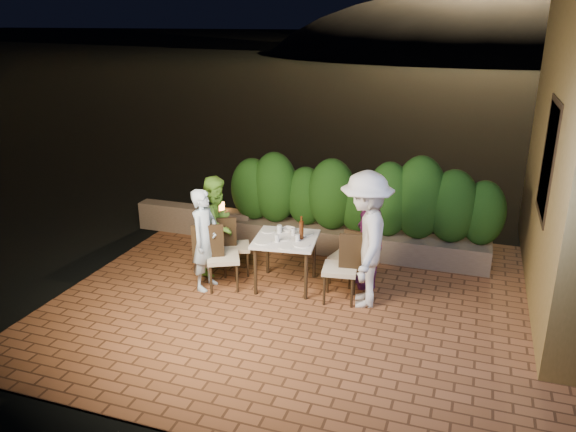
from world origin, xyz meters
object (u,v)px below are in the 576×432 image
at_px(bowl, 288,229).
at_px(chair_left_front, 223,256).
at_px(dining_table, 286,262).
at_px(parapet_lamp, 222,206).
at_px(chair_right_back, 345,256).
at_px(beer_bottle, 301,228).
at_px(diner_white, 365,240).
at_px(diner_purple, 369,237).
at_px(chair_right_front, 340,267).
at_px(diner_blue, 205,240).
at_px(chair_left_back, 236,245).
at_px(diner_green, 217,224).

xyz_separation_m(bowl, chair_left_front, (-0.78, -0.63, -0.28)).
relative_size(dining_table, parapet_lamp, 6.24).
distance_m(bowl, chair_right_back, 0.92).
xyz_separation_m(beer_bottle, parapet_lamp, (-1.94, 1.46, -0.35)).
distance_m(diner_white, diner_purple, 0.61).
bearing_deg(beer_bottle, chair_right_front, -19.78).
relative_size(chair_right_front, diner_blue, 0.67).
xyz_separation_m(chair_right_front, chair_right_back, (-0.06, 0.57, -0.07)).
distance_m(chair_left_back, parapet_lamp, 1.59).
bearing_deg(diner_green, chair_left_back, -91.09).
bearing_deg(diner_blue, beer_bottle, -66.05).
height_order(dining_table, chair_right_front, chair_right_front).
distance_m(bowl, diner_white, 1.32).
distance_m(chair_left_front, diner_green, 0.67).
bearing_deg(beer_bottle, chair_left_front, -159.75).
bearing_deg(diner_green, diner_purple, -84.31).
height_order(dining_table, diner_purple, diner_purple).
bearing_deg(chair_left_back, diner_white, -34.92).
height_order(diner_green, parapet_lamp, diner_green).
bearing_deg(chair_left_front, dining_table, -4.30).
height_order(dining_table, bowl, bowl).
relative_size(bowl, diner_white, 0.10).
bearing_deg(chair_right_back, diner_white, 138.58).
bearing_deg(diner_green, parapet_lamp, 22.19).
relative_size(diner_white, diner_purple, 1.24).
bearing_deg(chair_right_front, chair_left_front, -2.47).
height_order(diner_green, diner_white, diner_white).
height_order(diner_green, diner_purple, diner_green).
distance_m(chair_right_front, diner_purple, 0.71).
xyz_separation_m(dining_table, diner_white, (1.18, -0.16, 0.56)).
relative_size(bowl, diner_green, 0.12).
bearing_deg(diner_white, bowl, -121.84).
bearing_deg(chair_right_front, parapet_lamp, -41.25).
relative_size(beer_bottle, chair_left_front, 0.35).
height_order(dining_table, chair_left_back, chair_left_back).
xyz_separation_m(beer_bottle, diner_green, (-1.38, 0.13, -0.16)).
relative_size(chair_left_back, parapet_lamp, 6.46).
height_order(chair_left_back, chair_right_front, chair_right_front).
distance_m(chair_left_front, chair_left_back, 0.52).
relative_size(chair_right_back, diner_green, 0.56).
height_order(beer_bottle, chair_left_front, beer_bottle).
xyz_separation_m(bowl, chair_left_back, (-0.81, -0.11, -0.32)).
bearing_deg(diner_purple, chair_right_back, -112.18).
xyz_separation_m(diner_green, diner_purple, (2.29, 0.25, -0.00)).
height_order(chair_right_front, chair_right_back, chair_right_front).
relative_size(bowl, diner_purple, 0.12).
distance_m(chair_left_front, chair_right_back, 1.78).
relative_size(dining_table, diner_purple, 0.58).
xyz_separation_m(chair_left_back, diner_white, (2.04, -0.33, 0.48)).
xyz_separation_m(diner_blue, diner_white, (2.25, 0.25, 0.19)).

